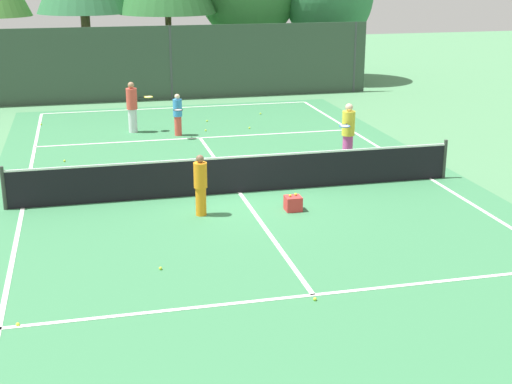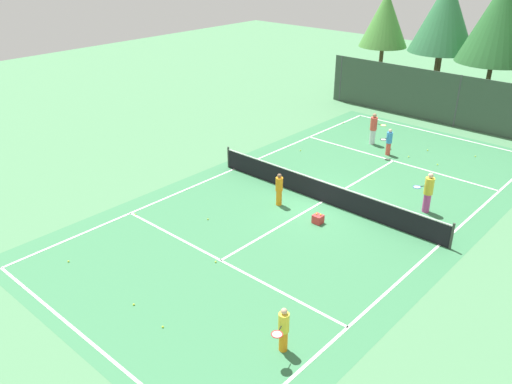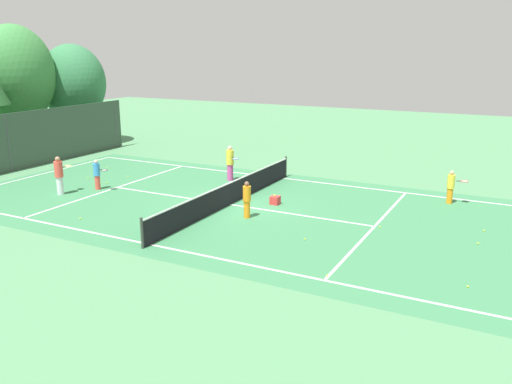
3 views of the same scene
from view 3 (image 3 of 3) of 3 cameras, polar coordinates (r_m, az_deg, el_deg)
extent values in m
plane|color=#4C8456|center=(23.04, -2.84, -1.38)|extent=(80.00, 80.00, 0.00)
cube|color=#387A4C|center=(23.04, -2.84, -1.37)|extent=(13.00, 25.00, 0.00)
cube|color=white|center=(18.75, -11.35, -5.58)|extent=(0.10, 24.00, 0.01)
cube|color=white|center=(27.76, 2.88, 1.51)|extent=(0.10, 24.00, 0.01)
cube|color=white|center=(30.71, -22.59, 1.68)|extent=(11.00, 0.10, 0.01)
cube|color=white|center=(20.71, 12.69, -3.65)|extent=(11.00, 0.10, 0.01)
cube|color=white|center=(26.74, -14.78, 0.48)|extent=(11.00, 0.10, 0.01)
cube|color=white|center=(23.04, -2.84, -1.36)|extent=(0.10, 12.80, 0.01)
cylinder|color=#333833|center=(18.28, -12.22, -4.37)|extent=(0.10, 0.10, 1.10)
cylinder|color=#333833|center=(28.00, 3.23, 2.76)|extent=(0.10, 0.10, 1.10)
cube|color=black|center=(22.91, -2.85, -0.24)|extent=(11.80, 0.03, 0.95)
cube|color=white|center=(22.79, -2.87, 0.98)|extent=(11.80, 0.04, 0.05)
cube|color=#384C3D|center=(31.96, -25.21, 4.81)|extent=(18.00, 0.06, 3.20)
cylinder|color=#3F4447|center=(31.96, -25.21, 4.81)|extent=(0.12, 0.12, 3.20)
cylinder|color=#3F4447|center=(37.65, -14.97, 7.10)|extent=(0.12, 0.12, 3.20)
cylinder|color=brown|center=(38.16, -23.95, 6.01)|extent=(0.40, 0.40, 2.67)
ellipsoid|color=#3D8442|center=(37.84, -24.55, 11.49)|extent=(5.19, 4.50, 6.23)
cylinder|color=brown|center=(40.03, -18.79, 6.64)|extent=(0.33, 0.33, 2.34)
ellipsoid|color=#337547|center=(39.73, -19.18, 11.11)|extent=(4.37, 4.63, 5.25)
cylinder|color=silver|center=(26.18, -20.40, 0.65)|extent=(0.31, 0.31, 0.84)
cylinder|color=#E54C3F|center=(26.01, -20.56, 2.32)|extent=(0.38, 0.38, 0.73)
sphere|color=#A37556|center=(25.91, -20.66, 3.36)|extent=(0.23, 0.23, 0.23)
cylinder|color=black|center=(26.23, -20.04, 2.56)|extent=(0.20, 0.04, 0.03)
torus|color=yellow|center=(26.40, -19.65, 2.67)|extent=(0.34, 0.34, 0.03)
cylinder|color=silver|center=(26.40, -19.65, 2.67)|extent=(0.28, 0.28, 0.00)
cylinder|color=#D14799|center=(27.22, -2.81, 2.13)|extent=(0.31, 0.31, 0.84)
cylinder|color=yellow|center=(27.05, -2.83, 3.76)|extent=(0.39, 0.39, 0.74)
sphere|color=beige|center=(26.96, -2.85, 4.77)|extent=(0.23, 0.23, 0.23)
cylinder|color=black|center=(26.75, -2.48, 3.71)|extent=(0.13, 0.19, 0.03)
torus|color=blue|center=(26.53, -2.22, 3.62)|extent=(0.45, 0.45, 0.03)
cylinder|color=silver|center=(26.53, -2.22, 3.62)|extent=(0.38, 0.38, 0.00)
cylinder|color=#E54C3F|center=(26.58, -16.74, 1.00)|extent=(0.25, 0.25, 0.68)
cylinder|color=#388CD8|center=(26.44, -16.85, 2.34)|extent=(0.31, 0.31, 0.60)
sphere|color=beige|center=(26.36, -16.91, 3.17)|extent=(0.18, 0.18, 0.18)
cylinder|color=black|center=(26.20, -16.41, 2.33)|extent=(0.05, 0.20, 0.03)
torus|color=black|center=(26.02, -16.05, 2.27)|extent=(0.36, 0.36, 0.03)
cylinder|color=silver|center=(26.02, -16.05, 2.27)|extent=(0.30, 0.30, 0.00)
cylinder|color=orange|center=(21.16, -0.99, -1.89)|extent=(0.26, 0.26, 0.70)
cylinder|color=orange|center=(20.98, -0.99, -0.17)|extent=(0.32, 0.32, 0.61)
sphere|color=brown|center=(20.87, -1.00, 0.89)|extent=(0.19, 0.19, 0.19)
cylinder|color=orange|center=(24.64, 20.19, -0.38)|extent=(0.25, 0.25, 0.69)
cylinder|color=yellow|center=(24.49, 20.33, 1.07)|extent=(0.31, 0.31, 0.60)
sphere|color=tan|center=(24.40, 20.41, 1.97)|extent=(0.19, 0.19, 0.19)
cylinder|color=black|center=(24.55, 21.03, 1.11)|extent=(0.10, 0.20, 0.03)
torus|color=red|center=(24.62, 21.60, 1.09)|extent=(0.42, 0.42, 0.03)
cylinder|color=silver|center=(24.62, 21.60, 1.09)|extent=(0.35, 0.35, 0.00)
cube|color=red|center=(23.05, 2.08, -0.89)|extent=(0.39, 0.37, 0.36)
sphere|color=#CCE533|center=(22.93, 2.00, -0.43)|extent=(0.07, 0.07, 0.07)
sphere|color=#CCE533|center=(23.09, 2.04, -0.32)|extent=(0.07, 0.07, 0.07)
sphere|color=#CCE533|center=(22.18, -18.45, -2.74)|extent=(0.07, 0.07, 0.07)
sphere|color=#CCE533|center=(21.42, 23.42, -3.86)|extent=(0.07, 0.07, 0.07)
sphere|color=#CCE533|center=(31.18, -15.86, 2.51)|extent=(0.07, 0.07, 0.07)
sphere|color=#CCE533|center=(19.96, 22.87, -5.15)|extent=(0.07, 0.07, 0.07)
sphere|color=#CCE533|center=(21.57, -6.37, -2.53)|extent=(0.07, 0.07, 0.07)
sphere|color=#CCE533|center=(28.83, -13.67, 1.66)|extent=(0.07, 0.07, 0.07)
sphere|color=#CCE533|center=(16.06, 7.70, -8.94)|extent=(0.07, 0.07, 0.07)
sphere|color=#CCE533|center=(28.97, -17.69, 1.43)|extent=(0.07, 0.07, 0.07)
sphere|color=#CCE533|center=(18.89, 5.29, -5.09)|extent=(0.07, 0.07, 0.07)
sphere|color=#CCE533|center=(27.66, -15.82, 0.95)|extent=(0.07, 0.07, 0.07)
sphere|color=#CCE533|center=(16.39, 21.91, -9.45)|extent=(0.07, 0.07, 0.07)
sphere|color=#CCE533|center=(20.62, 13.25, -3.69)|extent=(0.07, 0.07, 0.07)
camera|label=1|loc=(16.68, 52.22, 7.02)|focal=51.33mm
camera|label=2|loc=(31.88, 41.64, 19.09)|focal=37.12mm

